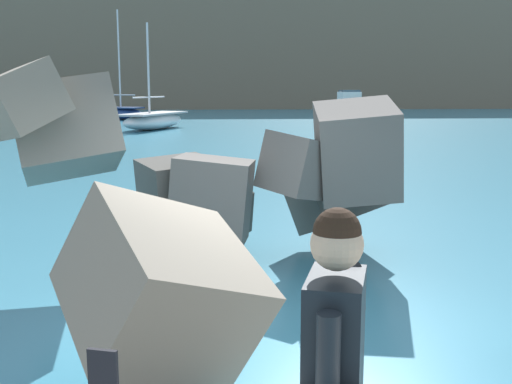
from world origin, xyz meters
name	(u,v)px	position (x,y,z in m)	size (l,w,h in m)	color
ground_plane	(254,340)	(0.00, 0.00, 0.00)	(400.00, 400.00, 0.00)	teal
breakwater_jetty	(357,192)	(1.24, 1.04, 1.29)	(32.08, 6.36, 3.11)	#4C4944
boat_near_centre	(154,120)	(-3.89, 30.28, 0.53)	(4.10, 6.28, 5.94)	white
boat_near_right	(117,112)	(-7.59, 41.01, 0.55)	(4.39, 3.17, 7.90)	navy
boat_mid_left	(350,114)	(8.62, 35.28, 0.65)	(2.39, 5.09, 2.20)	#1E6656
headland_bluff	(285,36)	(8.76, 76.21, 8.80)	(91.08, 31.81, 17.56)	#756651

